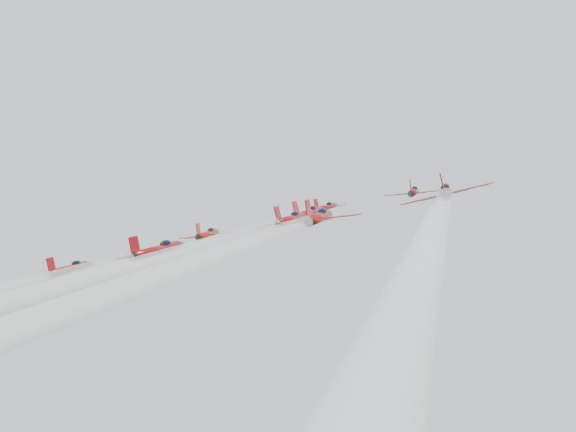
% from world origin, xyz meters
% --- Properties ---
extents(jet_lead, '(8.36, 10.41, 7.55)m').
position_xyz_m(jet_lead, '(-1.59, 24.77, 160.15)').
color(jet_lead, maroon).
extents(jet_row2_left, '(9.41, 11.73, 8.50)m').
position_xyz_m(jet_row2_left, '(-17.28, 10.03, 149.87)').
color(jet_row2_left, '#A82110').
extents(jet_row2_center, '(10.40, 12.96, 9.39)m').
position_xyz_m(jet_row2_center, '(0.02, 11.12, 150.65)').
color(jet_row2_center, '#B21023').
extents(jet_row2_right, '(8.82, 11.00, 7.97)m').
position_xyz_m(jet_row2_right, '(17.58, 8.72, 148.96)').
color(jet_row2_right, '#A91B10').
extents(jet_center, '(10.01, 90.01, 63.34)m').
position_xyz_m(jet_center, '(1.07, -39.28, 115.40)').
color(jet_center, maroon).
extents(jet_rear_right, '(10.53, 94.75, 66.68)m').
position_xyz_m(jet_rear_right, '(10.16, -55.59, 104.02)').
color(jet_rear_right, '#B01310').
extents(jet_rear_farright, '(10.13, 91.14, 64.14)m').
position_xyz_m(jet_rear_farright, '(25.82, -56.65, 103.29)').
color(jet_rear_farright, maroon).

